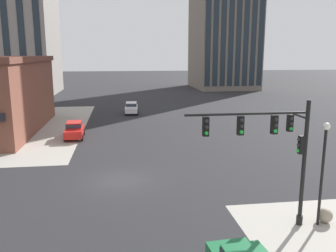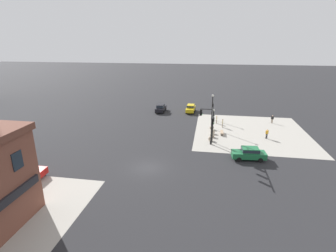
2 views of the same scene
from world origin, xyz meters
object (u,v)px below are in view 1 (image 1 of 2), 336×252
(traffic_signal_main, at_px, (277,144))
(car_main_northbound_near, at_px, (131,107))
(bollard_sphere_curb_a, at_px, (325,215))
(street_lamp_corner_near, at_px, (323,162))
(car_main_southbound_far, at_px, (74,129))

(traffic_signal_main, distance_m, car_main_northbound_near, 35.94)
(bollard_sphere_curb_a, height_order, car_main_northbound_near, car_main_northbound_near)
(car_main_northbound_near, bearing_deg, street_lamp_corner_near, -77.12)
(bollard_sphere_curb_a, xyz_separation_m, car_main_northbound_near, (-8.66, 35.43, 0.53))
(street_lamp_corner_near, relative_size, car_main_northbound_near, 1.18)
(traffic_signal_main, relative_size, car_main_northbound_near, 1.43)
(street_lamp_corner_near, bearing_deg, bollard_sphere_curb_a, 22.61)
(bollard_sphere_curb_a, xyz_separation_m, street_lamp_corner_near, (-0.51, -0.21, 2.96))
(street_lamp_corner_near, height_order, car_main_southbound_far, street_lamp_corner_near)
(car_main_northbound_near, bearing_deg, traffic_signal_main, -80.55)
(traffic_signal_main, bearing_deg, bollard_sphere_curb_a, -2.82)
(car_main_northbound_near, bearing_deg, car_main_southbound_far, -113.98)
(traffic_signal_main, distance_m, car_main_southbound_far, 24.45)
(bollard_sphere_curb_a, relative_size, car_main_northbound_near, 0.17)
(traffic_signal_main, relative_size, street_lamp_corner_near, 1.21)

